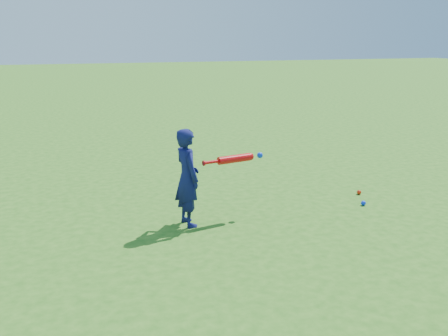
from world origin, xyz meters
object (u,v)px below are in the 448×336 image
at_px(child, 187,178).
at_px(bat_swing, 237,158).
at_px(ground_ball_blue, 363,203).
at_px(ground_ball_red, 359,192).

bearing_deg(child, bat_swing, -91.34).
height_order(child, ground_ball_blue, child).
bearing_deg(ground_ball_blue, bat_swing, 173.86).
distance_m(ground_ball_blue, bat_swing, 1.89).
height_order(ground_ball_red, bat_swing, bat_swing).
bearing_deg(child, ground_ball_red, -90.67).
distance_m(ground_ball_red, bat_swing, 2.11).
xyz_separation_m(child, ground_ball_blue, (2.40, -0.12, -0.55)).
bearing_deg(ground_ball_red, child, -173.06).
relative_size(ground_ball_blue, bat_swing, 0.08).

